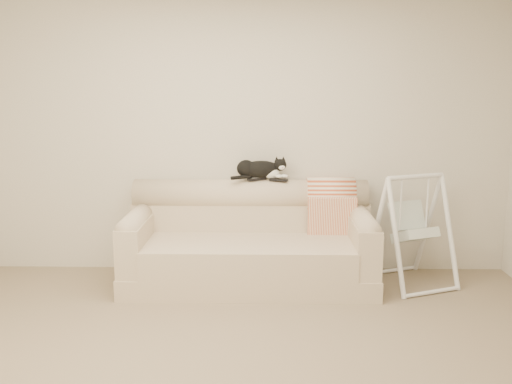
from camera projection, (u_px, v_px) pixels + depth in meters
ground_plane at (231, 369)px, 3.61m from camera, size 5.00×5.00×0.00m
room_shell at (229, 127)px, 3.32m from camera, size 5.04×4.04×2.60m
sofa at (250, 244)px, 5.12m from camera, size 2.20×0.93×0.90m
remote_a at (257, 179)px, 5.25m from camera, size 0.18×0.13×0.03m
remote_b at (279, 180)px, 5.21m from camera, size 0.18×0.08×0.02m
tuxedo_cat at (260, 169)px, 5.24m from camera, size 0.53×0.28×0.21m
throw_blanket at (331, 199)px, 5.26m from camera, size 0.44×0.38×0.58m
baby_swing at (412, 229)px, 5.06m from camera, size 0.81×0.83×1.00m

